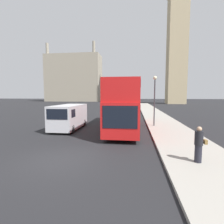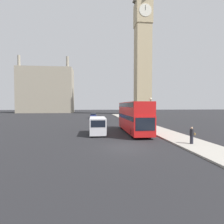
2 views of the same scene
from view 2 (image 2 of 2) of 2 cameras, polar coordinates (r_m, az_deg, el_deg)
ground_plane at (r=16.40m, az=4.33°, el=-11.42°), size 300.00×300.00×0.00m
sidewalk_strip at (r=18.84m, az=25.64°, el=-9.61°), size 3.72×120.00×0.15m
clock_tower at (r=83.80m, az=10.02°, el=20.74°), size 7.04×7.21×59.74m
building_block_distant at (r=101.98m, az=-20.62°, el=6.57°), size 28.31×11.51×29.37m
red_double_decker_bus at (r=24.91m, az=7.06°, el=-1.18°), size 2.56×11.31×4.31m
white_van at (r=23.24m, az=-4.70°, el=-4.38°), size 2.05×5.08×2.26m
pedestrian at (r=18.63m, az=24.60°, el=-6.95°), size 0.52×0.36×1.63m
street_lamp at (r=26.76m, az=12.48°, el=1.18°), size 0.36×0.36×4.88m
parked_sedan at (r=54.10m, az=-6.11°, el=-1.29°), size 1.82×4.54×1.47m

